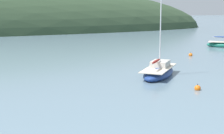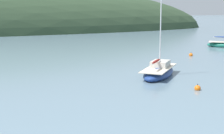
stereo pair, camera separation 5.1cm
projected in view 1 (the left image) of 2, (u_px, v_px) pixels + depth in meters
The scene contains 3 objects.
sailboat_white_near at pixel (159, 72), 28.91m from camera, with size 5.50×5.80×8.12m.
mooring_buoy_inner at pixel (198, 88), 24.12m from camera, with size 0.44×0.44×0.54m.
mooring_buoy_channel at pixel (191, 55), 40.94m from camera, with size 0.44×0.44×0.54m.
Camera 1 is at (-9.14, -4.25, 5.65)m, focal length 56.20 mm.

